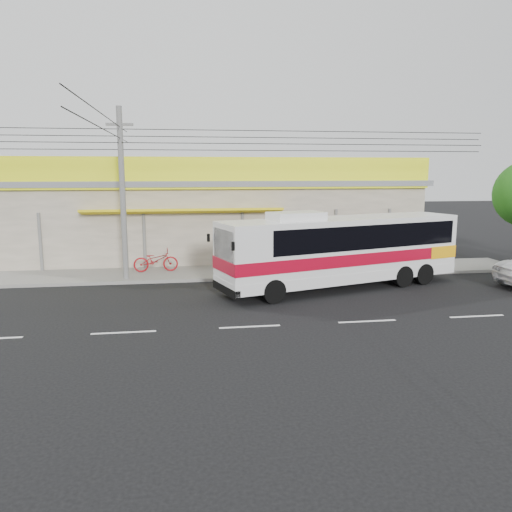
{
  "coord_description": "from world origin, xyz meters",
  "views": [
    {
      "loc": [
        -2.11,
        -17.96,
        5.02
      ],
      "look_at": [
        0.88,
        2.0,
        1.56
      ],
      "focal_mm": 35.0,
      "sensor_mm": 36.0,
      "label": 1
    }
  ],
  "objects": [
    {
      "name": "ground",
      "position": [
        0.0,
        0.0,
        0.0
      ],
      "size": [
        120.0,
        120.0,
        0.0
      ],
      "primitive_type": "plane",
      "color": "black",
      "rests_on": "ground"
    },
    {
      "name": "sidewalk",
      "position": [
        0.0,
        6.0,
        0.07
      ],
      "size": [
        30.0,
        3.2,
        0.15
      ],
      "primitive_type": "cube",
      "color": "slate",
      "rests_on": "ground"
    },
    {
      "name": "lane_markings",
      "position": [
        0.0,
        -2.5,
        0.0
      ],
      "size": [
        50.0,
        0.12,
        0.01
      ],
      "primitive_type": null,
      "color": "silver",
      "rests_on": "ground"
    },
    {
      "name": "storefront_building",
      "position": [
        -0.01,
        11.54,
        2.3
      ],
      "size": [
        22.6,
        9.2,
        5.7
      ],
      "color": "gray",
      "rests_on": "ground"
    },
    {
      "name": "coach_bus",
      "position": [
        4.81,
        2.41,
        1.8
      ],
      "size": [
        11.13,
        5.41,
        3.37
      ],
      "rotation": [
        0.0,
        0.0,
        0.3
      ],
      "color": "silver",
      "rests_on": "ground"
    },
    {
      "name": "motorbike_red",
      "position": [
        -3.41,
        6.4,
        0.71
      ],
      "size": [
        2.18,
        0.88,
        1.12
      ],
      "primitive_type": "imported",
      "rotation": [
        0.0,
        0.0,
        1.63
      ],
      "color": "maroon",
      "rests_on": "sidewalk"
    },
    {
      "name": "utility_pole",
      "position": [
        -4.68,
        4.93,
        6.41
      ],
      "size": [
        34.0,
        14.0,
        7.77
      ],
      "color": "slate",
      "rests_on": "ground"
    }
  ]
}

